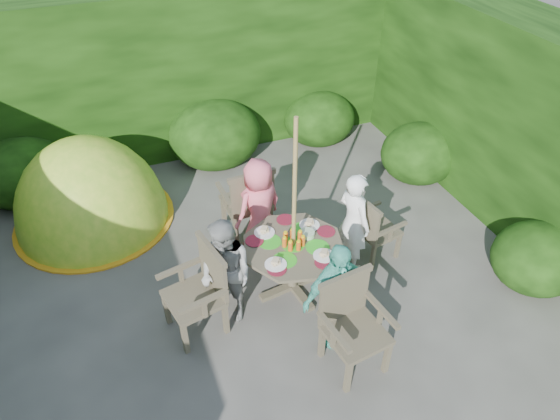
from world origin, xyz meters
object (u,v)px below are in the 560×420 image
object	(u,v)px
garden_chair_right	(373,227)
garden_chair_left	(200,289)
child_left	(226,273)
child_front	(335,295)
child_back	(259,207)
garden_chair_back	(248,201)
dome_tent	(96,220)
garden_chair_front	(352,323)
parasol_pole	(294,213)
child_right	(353,222)
patio_table	(293,251)

from	to	relation	value
garden_chair_right	garden_chair_left	bearing A→B (deg)	87.73
child_left	child_front	distance (m)	1.13
child_back	garden_chair_back	bearing A→B (deg)	-98.64
garden_chair_back	child_back	bearing A→B (deg)	96.84
garden_chair_left	child_back	distance (m)	1.35
child_left	dome_tent	bearing A→B (deg)	-178.02
child_front	garden_chair_front	bearing A→B (deg)	-92.22
parasol_pole	child_back	distance (m)	0.92
child_right	dome_tent	size ratio (longest dim) A/B	0.55
dome_tent	garden_chair_left	bearing A→B (deg)	-65.32
patio_table	garden_chair_left	size ratio (longest dim) A/B	1.31
garden_chair_front	child_back	size ratio (longest dim) A/B	0.76
child_left	child_front	bearing A→B (deg)	26.03
parasol_pole	garden_chair_right	world-z (taller)	parasol_pole
garden_chair_back	garden_chair_front	world-z (taller)	garden_chair_back
garden_chair_left	garden_chair_right	bearing A→B (deg)	85.69
child_back	garden_chair_front	bearing A→B (deg)	79.77
garden_chair_left	child_right	distance (m)	1.90
garden_chair_front	child_back	bearing A→B (deg)	90.77
garden_chair_left	patio_table	bearing A→B (deg)	85.64
child_right	patio_table	bearing A→B (deg)	84.76
parasol_pole	child_front	distance (m)	0.93
child_left	garden_chair_front	bearing A→B (deg)	17.27
garden_chair_left	child_left	size ratio (longest dim) A/B	0.78
garden_chair_left	garden_chair_back	bearing A→B (deg)	130.92
parasol_pole	child_front	world-z (taller)	parasol_pole
garden_chair_right	child_back	size ratio (longest dim) A/B	0.67
child_right	garden_chair_front	bearing A→B (deg)	138.66
child_left	dome_tent	xyz separation A→B (m)	(-1.23, 2.22, -0.63)
child_right	child_left	xyz separation A→B (m)	(-1.58, -0.23, -0.02)
garden_chair_right	child_right	size ratio (longest dim) A/B	0.65
garden_chair_right	garden_chair_left	size ratio (longest dim) A/B	0.86
parasol_pole	child_front	size ratio (longest dim) A/B	1.74
garden_chair_left	garden_chair_back	xyz separation A→B (m)	(0.92, 1.23, 0.01)
garden_chair_front	dome_tent	size ratio (longest dim) A/B	0.41
garden_chair_front	child_right	xyz separation A→B (m)	(0.64, 1.19, 0.13)
child_back	dome_tent	xyz separation A→B (m)	(-1.91, 1.32, -0.64)
patio_table	child_back	xyz separation A→B (m)	(-0.12, 0.79, 0.08)
child_left	patio_table	bearing A→B (deg)	71.09
child_right	child_left	distance (m)	1.60
child_left	child_back	world-z (taller)	child_back
dome_tent	parasol_pole	bearing A→B (deg)	-44.16
parasol_pole	dome_tent	size ratio (longest dim) A/B	0.92
garden_chair_left	child_right	xyz separation A→B (m)	(1.87, 0.26, 0.12)
garden_chair_left	child_right	world-z (taller)	child_right
child_front	dome_tent	distance (m)	3.66
garden_chair_right	patio_table	bearing A→B (deg)	87.77
garden_chair_front	child_right	size ratio (longest dim) A/B	0.75
child_left	child_back	distance (m)	1.13
garden_chair_back	dome_tent	xyz separation A→B (m)	(-1.86, 1.03, -0.54)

